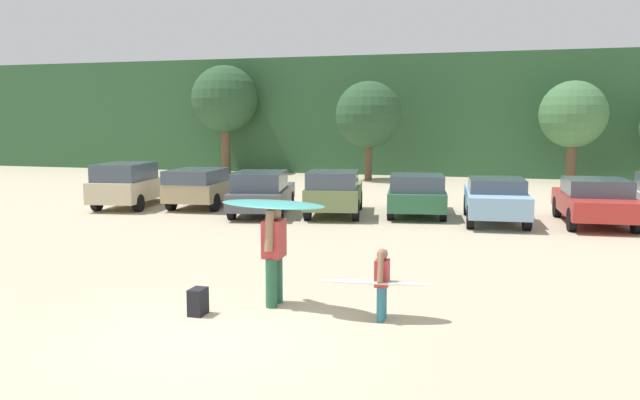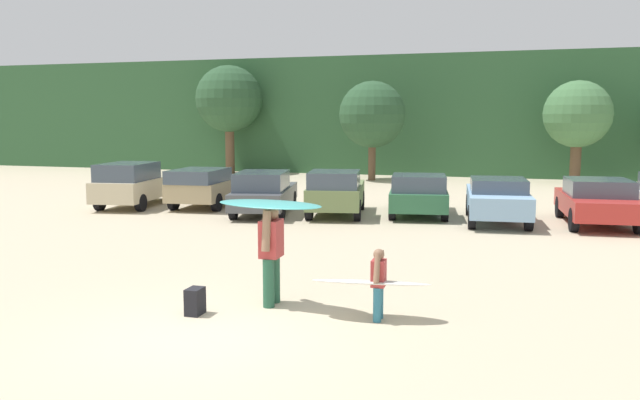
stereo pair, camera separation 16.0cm
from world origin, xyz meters
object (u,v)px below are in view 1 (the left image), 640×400
Objects in this scene: parked_car_dark_gray at (262,192)px; parked_car_forest_green at (417,194)px; parked_car_tan at (204,186)px; parked_car_olive_green at (334,192)px; person_child at (382,280)px; surfboard_white at (374,282)px; backpack_dropped at (198,302)px; parked_car_sky_blue at (495,198)px; person_adult at (274,249)px; parked_car_champagne at (132,184)px; parked_car_red at (595,200)px; surfboard_teal at (272,204)px.

parked_car_dark_gray is 1.13× the size of parked_car_forest_green.
parked_car_forest_green is at bearing -94.38° from parked_car_tan.
parked_car_tan is 0.90× the size of parked_car_dark_gray.
person_child is at bearing -171.65° from parked_car_olive_green.
surfboard_white reaches higher than backpack_dropped.
parked_car_dark_gray is 4.09× the size of person_child.
parked_car_sky_blue is 3.78× the size of person_child.
person_adult is (1.71, -10.46, 0.19)m from parked_car_olive_green.
parked_car_olive_green is 11.32m from surfboard_white.
parked_car_dark_gray is 12.17m from person_child.
parked_car_tan is 1.02× the size of parked_car_forest_green.
parked_car_champagne is at bearing 100.03° from parked_car_tan.
person_child is (11.51, -10.87, -0.19)m from parked_car_champagne.
parked_car_tan is 13.52m from backpack_dropped.
surfboard_white is at bearing 165.70° from parked_car_sky_blue.
parked_car_tan is at bearing -83.45° from parked_car_champagne.
parked_car_tan is at bearing 115.94° from backpack_dropped.
parked_car_red is 12.10m from surfboard_white.
parked_car_sky_blue is at bearing -114.63° from parked_car_forest_green.
parked_car_olive_green is 10.60m from person_adult.
parked_car_red is 3.75× the size of person_child.
parked_car_dark_gray reaches higher than parked_car_tan.
surfboard_white is at bearing 153.12° from parked_car_red.
parked_car_champagne is at bearing 126.63° from backpack_dropped.
parked_car_olive_green is 11.41m from backpack_dropped.
parked_car_dark_gray is (5.33, -0.38, -0.09)m from parked_car_champagne.
parked_car_olive_green is (5.22, -0.77, 0.03)m from parked_car_tan.
parked_car_champagne is 14.23m from person_adult.
backpack_dropped is (8.52, -11.46, -0.63)m from parked_car_champagne.
parked_car_forest_green reaches higher than parked_car_red.
parked_car_red is 2.21× the size of surfboard_teal.
parked_car_champagne reaches higher than parked_car_red.
parked_car_champagne is at bearing 85.86° from parked_car_forest_green.
parked_car_red is (8.21, 0.42, -0.06)m from parked_car_olive_green.
parked_car_tan is 3.68× the size of person_child.
parked_car_olive_green is at bearing -73.90° from surfboard_teal.
parked_car_forest_green is at bearing -86.75° from person_child.
parked_car_tan is at bearing 82.20° from parked_car_forest_green.
surfboard_white is (1.81, -0.14, -1.19)m from surfboard_teal.
parked_car_forest_green is (10.51, 0.72, -0.12)m from parked_car_champagne.
parked_car_red is at bearing -97.58° from parked_car_olive_green.
parked_car_sky_blue is at bearing -98.64° from parked_car_tan.
parked_car_champagne is 1.10× the size of parked_car_forest_green.
parked_car_sky_blue is (13.09, -0.05, -0.09)m from parked_car_champagne.
parked_car_dark_gray is 2.40× the size of surfboard_white.
parked_car_red is 13.99m from backpack_dropped.
parked_car_forest_green is at bearing 81.74° from parked_car_red.
parked_car_sky_blue is 11.26m from surfboard_teal.
parked_car_dark_gray is at bearing -67.37° from surfboard_white.
parked_car_dark_gray reaches higher than surfboard_white.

